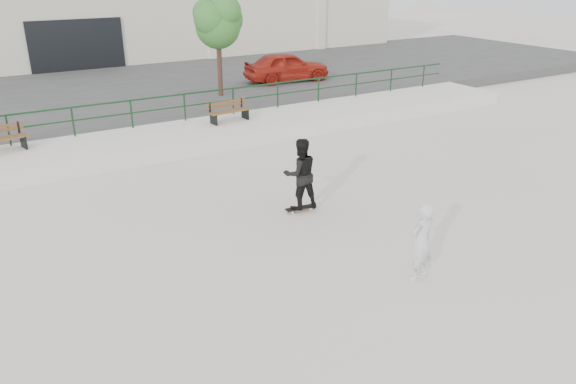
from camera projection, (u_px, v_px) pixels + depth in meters
ground at (328, 260)px, 12.20m from camera, size 120.00×120.00×0.00m
ledge at (173, 140)px, 19.64m from camera, size 30.00×3.00×0.50m
parking_strip at (109, 94)px, 26.37m from camera, size 60.00×14.00×0.50m
railing at (158, 104)px, 20.29m from camera, size 28.00×0.06×1.03m
bench_right at (229, 111)px, 20.81m from camera, size 1.69×0.65×0.76m
tree at (218, 21)px, 23.87m from camera, size 2.40×2.13×4.26m
red_car at (287, 67)px, 27.82m from camera, size 4.36×2.12×1.43m
skateboard at (300, 208)px, 14.58m from camera, size 0.80×0.29×0.09m
standing_skater at (300, 174)px, 14.22m from camera, size 1.02×0.86×1.86m
seated_skater at (422, 242)px, 11.18m from camera, size 0.65×0.47×1.65m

